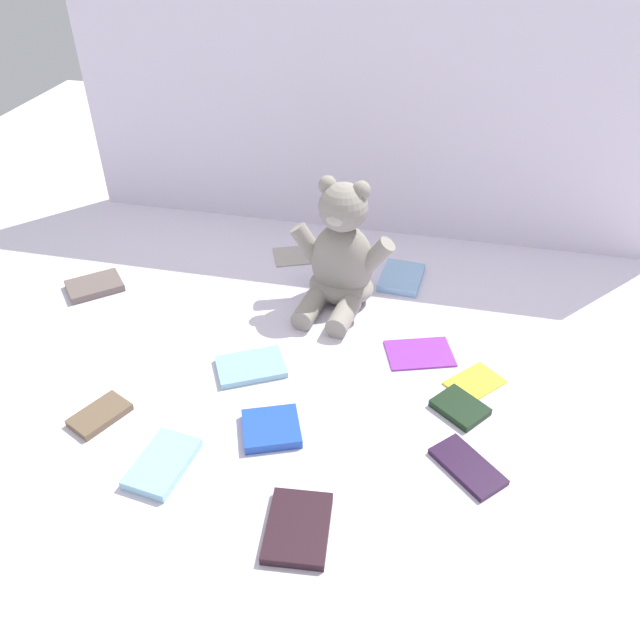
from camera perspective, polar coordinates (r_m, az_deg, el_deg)
name	(u,v)px	position (r m, az deg, el deg)	size (l,w,h in m)	color
ground_plane	(330,329)	(1.42, 0.90, -0.86)	(3.20, 3.20, 0.00)	silver
backdrop_drape	(371,120)	(1.70, 4.62, 17.62)	(1.59, 0.03, 0.62)	silver
teddy_bear	(340,259)	(1.46, 1.86, 5.59)	(0.25, 0.24, 0.30)	gray
book_case_0	(100,415)	(1.28, -19.34, -8.13)	(0.07, 0.11, 0.01)	brown
book_case_1	(271,428)	(1.19, -4.44, -9.78)	(0.10, 0.10, 0.02)	#204AB6
book_case_2	(401,278)	(1.59, 7.39, 3.83)	(0.10, 0.13, 0.02)	#86B2E1
book_case_3	(475,382)	(1.32, 13.89, -5.45)	(0.08, 0.11, 0.01)	yellow
book_case_4	(293,255)	(1.68, -2.48, 5.88)	(0.10, 0.10, 0.01)	#A59C8F
book_case_5	(251,367)	(1.32, -6.29, -4.23)	(0.09, 0.14, 0.01)	#81B4CA
book_case_6	(298,527)	(1.05, -2.01, -18.29)	(0.10, 0.13, 0.02)	black
book_case_7	(460,408)	(1.25, 12.58, -7.76)	(0.07, 0.10, 0.02)	black
book_case_8	(468,467)	(1.16, 13.23, -12.81)	(0.07, 0.13, 0.01)	#291531
book_case_9	(420,353)	(1.37, 9.02, -2.94)	(0.10, 0.14, 0.01)	purple
book_case_10	(163,463)	(1.16, -14.08, -12.50)	(0.08, 0.14, 0.02)	#8AC0DA
book_case_11	(95,286)	(1.65, -19.77, 2.93)	(0.09, 0.13, 0.02)	#615450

